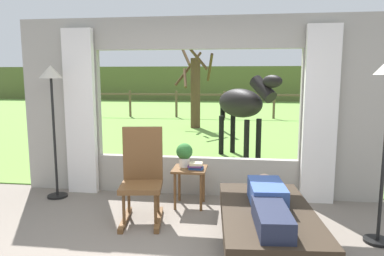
% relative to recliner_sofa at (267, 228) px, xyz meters
% --- Properties ---
extents(back_wall_with_window, '(5.20, 0.12, 2.55)m').
position_rel_recliner_sofa_xyz_m(back_wall_with_window, '(-0.91, 1.61, 1.03)').
color(back_wall_with_window, '#9E998E').
rests_on(back_wall_with_window, ground_plane).
extents(curtain_panel_left, '(0.44, 0.10, 2.40)m').
position_rel_recliner_sofa_xyz_m(curtain_panel_left, '(-2.60, 1.47, 0.98)').
color(curtain_panel_left, silver).
rests_on(curtain_panel_left, ground_plane).
extents(curtain_panel_right, '(0.44, 0.10, 2.40)m').
position_rel_recliner_sofa_xyz_m(curtain_panel_right, '(0.78, 1.47, 0.98)').
color(curtain_panel_right, silver).
rests_on(curtain_panel_right, ground_plane).
extents(outdoor_pasture_lawn, '(36.00, 21.68, 0.02)m').
position_rel_recliner_sofa_xyz_m(outdoor_pasture_lawn, '(-0.91, 12.51, -0.21)').
color(outdoor_pasture_lawn, olive).
rests_on(outdoor_pasture_lawn, ground_plane).
extents(distant_hill_ridge, '(36.00, 2.00, 2.40)m').
position_rel_recliner_sofa_xyz_m(distant_hill_ridge, '(-0.91, 22.35, 0.98)').
color(distant_hill_ridge, '#566131').
rests_on(distant_hill_ridge, ground_plane).
extents(recliner_sofa, '(1.03, 1.77, 0.42)m').
position_rel_recliner_sofa_xyz_m(recliner_sofa, '(0.00, 0.00, 0.00)').
color(recliner_sofa, black).
rests_on(recliner_sofa, ground_plane).
extents(reclining_person, '(0.39, 1.44, 0.22)m').
position_rel_recliner_sofa_xyz_m(reclining_person, '(0.00, -0.05, 0.30)').
color(reclining_person, '#334C8C').
rests_on(reclining_person, recliner_sofa).
extents(rocking_chair, '(0.56, 0.74, 1.12)m').
position_rel_recliner_sofa_xyz_m(rocking_chair, '(-1.44, 0.59, 0.33)').
color(rocking_chair, brown).
rests_on(rocking_chair, ground_plane).
extents(side_table, '(0.44, 0.44, 0.52)m').
position_rel_recliner_sofa_xyz_m(side_table, '(-0.94, 1.10, 0.21)').
color(side_table, brown).
rests_on(side_table, ground_plane).
extents(potted_plant, '(0.22, 0.22, 0.32)m').
position_rel_recliner_sofa_xyz_m(potted_plant, '(-1.02, 1.16, 0.48)').
color(potted_plant, silver).
rests_on(potted_plant, side_table).
extents(book_stack, '(0.20, 0.16, 0.09)m').
position_rel_recliner_sofa_xyz_m(book_stack, '(-0.85, 1.04, 0.35)').
color(book_stack, '#23478C').
rests_on(book_stack, side_table).
extents(floor_lamp_left, '(0.32, 0.32, 1.88)m').
position_rel_recliner_sofa_xyz_m(floor_lamp_left, '(-2.88, 1.19, 1.30)').
color(floor_lamp_left, black).
rests_on(floor_lamp_left, ground_plane).
extents(horse, '(1.43, 1.61, 1.73)m').
position_rel_recliner_sofa_xyz_m(horse, '(-0.23, 3.99, 0.94)').
color(horse, black).
rests_on(horse, outdoor_pasture_lawn).
extents(pasture_tree, '(1.37, 1.29, 2.93)m').
position_rel_recliner_sofa_xyz_m(pasture_tree, '(-1.75, 8.24, 1.10)').
color(pasture_tree, '#4C3823').
rests_on(pasture_tree, outdoor_pasture_lawn).
extents(pasture_fence_line, '(16.10, 0.10, 1.10)m').
position_rel_recliner_sofa_xyz_m(pasture_fence_line, '(-0.91, 11.20, 0.53)').
color(pasture_fence_line, brown).
rests_on(pasture_fence_line, outdoor_pasture_lawn).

